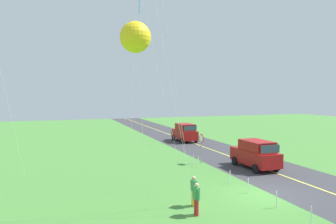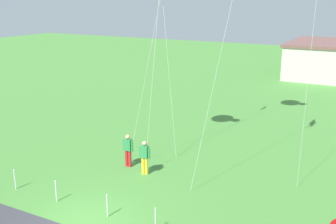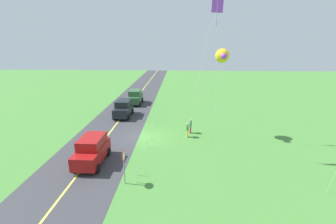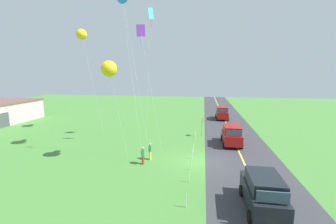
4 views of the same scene
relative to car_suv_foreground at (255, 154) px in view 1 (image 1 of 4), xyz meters
The scene contains 15 objects.
ground_plane 6.72m from the car_suv_foreground, 148.29° to the left, with size 120.00×120.00×0.10m, color #478438.
asphalt_road 5.77m from the car_suv_foreground, behind, with size 120.00×7.00×0.00m, color #38383D.
road_centre_stripe 5.77m from the car_suv_foreground, behind, with size 120.00×0.16×0.00m, color #E5E04C.
car_suv_foreground is the anchor object (origin of this frame).
car_parked_east_far 14.82m from the car_suv_foreground, ahead, with size 4.40×2.12×2.24m.
stop_sign 4.51m from the car_suv_foreground, 49.26° to the left, with size 0.76×0.08×2.56m.
person_adult_near 10.04m from the car_suv_foreground, 126.08° to the left, with size 0.58×0.22×1.60m.
person_adult_companion 11.06m from the car_suv_foreground, 129.79° to the left, with size 0.58×0.22×1.60m.
kite_green_far 15.17m from the car_suv_foreground, 120.77° to the left, with size 2.07×1.66×9.13m.
fence_post_1 10.77m from the car_suv_foreground, 157.13° to the left, with size 0.05×0.05×0.90m, color silver.
fence_post_2 8.71m from the car_suv_foreground, 151.22° to the left, with size 0.05×0.05×0.90m, color silver.
fence_post_3 6.63m from the car_suv_foreground, 140.71° to the left, with size 0.05×0.05×0.90m, color silver.
fence_post_4 5.22m from the car_suv_foreground, 126.15° to the left, with size 0.05×0.05×0.90m, color silver.
fence_post_5 4.61m from the car_suv_foreground, 66.37° to the left, with size 0.05×0.05×0.90m, color silver.
fence_post_6 5.06m from the car_suv_foreground, 56.48° to the left, with size 0.05×0.05×0.90m, color silver.
Camera 1 is at (-14.56, 11.16, 5.86)m, focal length 32.30 mm.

